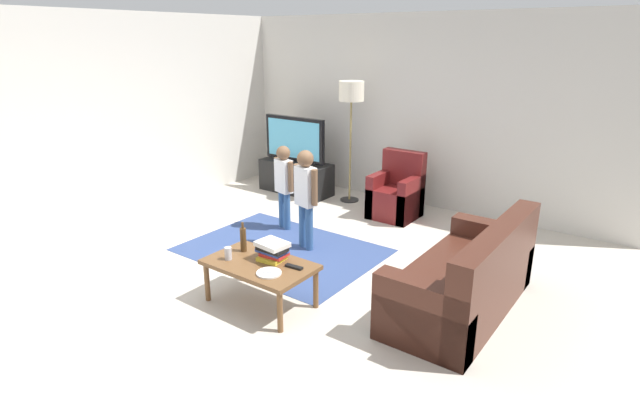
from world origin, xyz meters
name	(u,v)px	position (x,y,z in m)	size (l,w,h in m)	color
ground	(286,272)	(0.00, 0.00, 0.00)	(7.80, 7.80, 0.00)	beige
wall_back	(419,112)	(0.00, 3.00, 1.35)	(6.00, 0.12, 2.70)	silver
wall_left	(109,119)	(-3.00, 0.00, 1.35)	(0.12, 6.00, 2.70)	silver
area_rug	(282,250)	(-0.41, 0.41, 0.00)	(2.20, 1.60, 0.01)	#33477A
tv_stand	(296,178)	(-1.72, 2.30, 0.24)	(1.20, 0.44, 0.50)	black
tv	(295,140)	(-1.72, 2.28, 0.85)	(1.10, 0.28, 0.71)	black
couch	(470,282)	(1.83, 0.38, 0.29)	(0.80, 1.80, 0.86)	#472319
armchair	(397,195)	(0.10, 2.26, 0.30)	(0.60, 0.60, 0.90)	maroon
floor_lamp	(351,98)	(-0.81, 2.45, 1.54)	(0.36, 0.36, 1.78)	#262626
child_near_tv	(284,180)	(-0.85, 0.98, 0.66)	(0.36, 0.18, 1.09)	#33598C
child_center	(306,191)	(-0.23, 0.63, 0.71)	(0.38, 0.20, 1.18)	#33598C
coffee_table	(260,267)	(0.23, -0.64, 0.37)	(1.00, 0.60, 0.42)	brown
book_stack	(272,250)	(0.28, -0.52, 0.51)	(0.31, 0.24, 0.18)	yellow
bottle	(243,239)	(-0.07, -0.54, 0.54)	(0.06, 0.06, 0.29)	#4C3319
tv_remote	(294,267)	(0.55, -0.54, 0.43)	(0.17, 0.05, 0.02)	black
soda_can	(228,253)	(-0.05, -0.76, 0.48)	(0.07, 0.07, 0.12)	silver
plate	(269,273)	(0.45, -0.76, 0.43)	(0.22, 0.22, 0.02)	white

